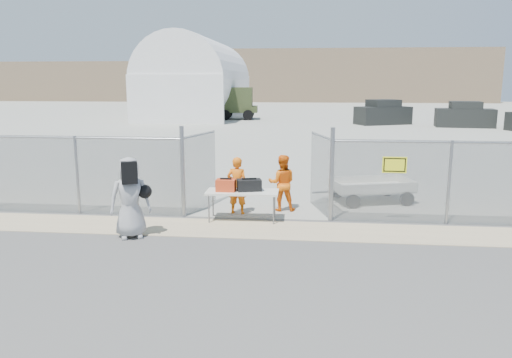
# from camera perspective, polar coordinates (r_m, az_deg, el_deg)

# --- Properties ---
(ground) EXTENTS (160.00, 160.00, 0.00)m
(ground) POSITION_cam_1_polar(r_m,az_deg,el_deg) (11.69, -1.04, -7.20)
(ground) COLOR #434343
(tarmac_inside) EXTENTS (160.00, 80.00, 0.01)m
(tarmac_inside) POSITION_cam_1_polar(r_m,az_deg,el_deg) (53.15, 4.57, 7.19)
(tarmac_inside) COLOR #A0A193
(tarmac_inside) RESTS_ON ground
(dirt_strip) EXTENTS (44.00, 1.60, 0.01)m
(dirt_strip) POSITION_cam_1_polar(r_m,az_deg,el_deg) (12.64, -0.48, -5.75)
(dirt_strip) COLOR #C5B086
(dirt_strip) RESTS_ON ground
(distant_hills) EXTENTS (140.00, 6.00, 9.00)m
(distant_hills) POSITION_cam_1_polar(r_m,az_deg,el_deg) (89.09, 8.54, 11.60)
(distant_hills) COLOR #7F684F
(distant_hills) RESTS_ON ground
(chain_link_fence) EXTENTS (40.00, 0.20, 2.20)m
(chain_link_fence) POSITION_cam_1_polar(r_m,az_deg,el_deg) (13.33, 0.00, 0.00)
(chain_link_fence) COLOR gray
(chain_link_fence) RESTS_ON ground
(quonset_hangar) EXTENTS (9.00, 18.00, 8.00)m
(quonset_hangar) POSITION_cam_1_polar(r_m,az_deg,el_deg) (52.26, -6.67, 11.46)
(quonset_hangar) COLOR white
(quonset_hangar) RESTS_ON ground
(folding_table) EXTENTS (1.93, 0.84, 0.81)m
(folding_table) POSITION_cam_1_polar(r_m,az_deg,el_deg) (13.31, -1.56, -3.08)
(folding_table) COLOR silver
(folding_table) RESTS_ON ground
(orange_bag) EXTENTS (0.51, 0.35, 0.32)m
(orange_bag) POSITION_cam_1_polar(r_m,az_deg,el_deg) (13.20, -3.46, -0.72)
(orange_bag) COLOR #DF441C
(orange_bag) RESTS_ON folding_table
(black_duffel) EXTENTS (0.70, 0.52, 0.30)m
(black_duffel) POSITION_cam_1_polar(r_m,az_deg,el_deg) (13.22, -0.79, -0.70)
(black_duffel) COLOR black
(black_duffel) RESTS_ON folding_table
(security_worker_left) EXTENTS (0.64, 0.47, 1.62)m
(security_worker_left) POSITION_cam_1_polar(r_m,az_deg,el_deg) (13.90, -2.16, -0.76)
(security_worker_left) COLOR orange
(security_worker_left) RESTS_ON ground
(security_worker_right) EXTENTS (0.83, 0.67, 1.62)m
(security_worker_right) POSITION_cam_1_polar(r_m,az_deg,el_deg) (14.26, 2.99, -0.46)
(security_worker_right) COLOR orange
(security_worker_right) RESTS_ON ground
(visitor) EXTENTS (1.12, 0.95, 1.94)m
(visitor) POSITION_cam_1_polar(r_m,az_deg,el_deg) (12.16, -14.20, -2.09)
(visitor) COLOR #9C9C9C
(visitor) RESTS_ON ground
(utility_trailer) EXTENTS (3.44, 2.44, 0.75)m
(utility_trailer) POSITION_cam_1_polar(r_m,az_deg,el_deg) (15.75, 13.03, -1.23)
(utility_trailer) COLOR silver
(utility_trailer) RESTS_ON ground
(military_truck) EXTENTS (6.55, 2.83, 3.05)m
(military_truck) POSITION_cam_1_polar(r_m,az_deg,el_deg) (48.52, -3.67, 8.61)
(military_truck) COLOR #374221
(military_truck) RESTS_ON ground
(parked_vehicle_near) EXTENTS (4.98, 3.76, 2.05)m
(parked_vehicle_near) POSITION_cam_1_polar(r_m,az_deg,el_deg) (44.08, 14.30, 7.39)
(parked_vehicle_near) COLOR black
(parked_vehicle_near) RESTS_ON ground
(parked_vehicle_mid) EXTENTS (4.64, 2.54, 2.00)m
(parked_vehicle_mid) POSITION_cam_1_polar(r_m,az_deg,el_deg) (43.53, 22.75, 6.79)
(parked_vehicle_mid) COLOR black
(parked_vehicle_mid) RESTS_ON ground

